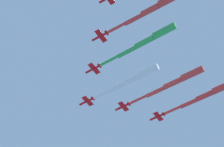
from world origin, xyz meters
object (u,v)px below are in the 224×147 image
at_px(jet_port_inner, 146,41).
at_px(jet_starboard_mid, 206,95).
at_px(jet_lead, 132,79).
at_px(jet_port_mid, 151,9).
at_px(jet_starboard_inner, 174,82).

height_order(jet_port_inner, jet_starboard_mid, jet_port_inner).
xyz_separation_m(jet_lead, jet_port_mid, (-4.37, -40.18, 0.35)).
xyz_separation_m(jet_starboard_inner, jet_port_mid, (-26.70, -37.34, -2.47)).
distance_m(jet_lead, jet_port_mid, 40.42).
height_order(jet_lead, jet_port_inner, jet_port_inner).
bearing_deg(jet_lead, jet_starboard_mid, -1.39).
xyz_separation_m(jet_lead, jet_starboard_inner, (22.33, -2.84, 2.82)).
height_order(jet_starboard_inner, jet_port_mid, jet_starboard_inner).
bearing_deg(jet_starboard_inner, jet_port_mid, -125.57).
xyz_separation_m(jet_port_inner, jet_starboard_inner, (23.02, 19.71, 1.35)).
relative_size(jet_lead, jet_port_inner, 0.90).
height_order(jet_starboard_inner, jet_starboard_mid, jet_starboard_inner).
bearing_deg(jet_port_inner, jet_lead, 88.24).
distance_m(jet_port_mid, jet_starboard_mid, 59.84).
relative_size(jet_port_inner, jet_starboard_inner, 1.00).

